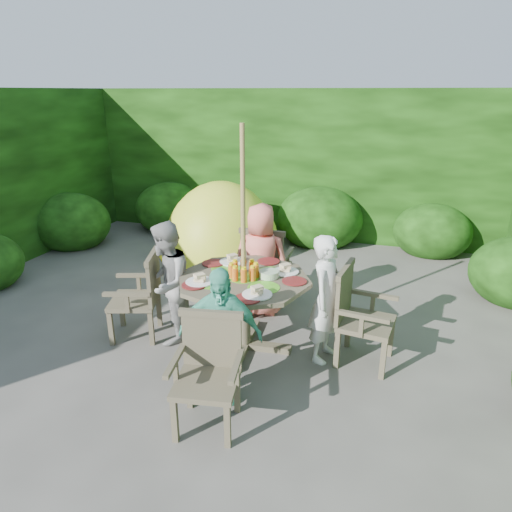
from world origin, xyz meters
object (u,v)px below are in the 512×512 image
(child_right, at_px, (327,299))
(garden_chair_right, at_px, (358,315))
(child_left, at_px, (167,283))
(child_front, at_px, (220,335))
(parasol_pole, at_px, (243,245))
(child_back, at_px, (261,260))
(dome_tent, at_px, (222,252))
(garden_chair_front, at_px, (208,370))
(patio_table, at_px, (244,289))
(garden_chair_left, at_px, (141,294))
(garden_chair_back, at_px, (265,264))

(child_right, bearing_deg, garden_chair_right, -69.63)
(child_left, bearing_deg, child_front, 35.29)
(parasol_pole, relative_size, child_back, 1.68)
(garden_chair_right, distance_m, child_front, 1.38)
(dome_tent, bearing_deg, garden_chair_front, -89.10)
(patio_table, relative_size, child_right, 1.15)
(patio_table, height_order, parasol_pole, parasol_pole)
(dome_tent, bearing_deg, child_right, -70.34)
(parasol_pole, xyz_separation_m, child_back, (-0.07, 0.80, -0.45))
(parasol_pole, height_order, garden_chair_left, parasol_pole)
(child_right, relative_size, child_back, 0.95)
(child_left, relative_size, child_front, 1.08)
(parasol_pole, xyz_separation_m, child_left, (-0.80, -0.07, -0.47))
(garden_chair_front, xyz_separation_m, child_right, (0.71, 1.17, 0.17))
(garden_chair_front, relative_size, child_left, 0.67)
(garden_chair_back, xyz_separation_m, child_back, (0.03, -0.30, 0.16))
(garden_chair_left, bearing_deg, garden_chair_back, 121.58)
(parasol_pole, bearing_deg, garden_chair_back, 95.07)
(dome_tent, bearing_deg, garden_chair_right, -66.07)
(garden_chair_back, bearing_deg, child_front, 94.92)
(child_front, bearing_deg, garden_chair_left, 137.58)
(patio_table, distance_m, child_front, 0.80)
(child_left, bearing_deg, garden_chair_right, 80.80)
(child_back, xyz_separation_m, dome_tent, (-1.21, 1.86, -0.65))
(child_left, bearing_deg, child_back, 125.29)
(patio_table, distance_m, garden_chair_left, 1.12)
(patio_table, height_order, dome_tent, dome_tent)
(child_left, xyz_separation_m, child_back, (0.73, 0.86, 0.02))
(child_right, bearing_deg, patio_table, 107.06)
(garden_chair_left, bearing_deg, child_right, 76.49)
(garden_chair_front, relative_size, child_right, 0.68)
(parasol_pole, bearing_deg, patio_table, 17.52)
(child_right, distance_m, child_back, 1.13)
(parasol_pole, distance_m, child_left, 0.93)
(child_left, distance_m, child_front, 1.13)
(garden_chair_front, height_order, child_left, child_left)
(garden_chair_back, bearing_deg, child_left, 58.87)
(garden_chair_front, distance_m, child_right, 1.38)
(garden_chair_left, bearing_deg, child_back, 112.36)
(child_left, height_order, child_front, child_left)
(child_front, bearing_deg, garden_chair_front, -97.00)
(parasol_pole, xyz_separation_m, dome_tent, (-1.28, 2.66, -1.10))
(child_right, bearing_deg, child_back, 62.13)
(parasol_pole, bearing_deg, child_right, 4.71)
(patio_table, bearing_deg, garden_chair_right, 5.55)
(garden_chair_back, relative_size, child_back, 0.71)
(garden_chair_right, bearing_deg, garden_chair_front, 147.55)
(garden_chair_left, relative_size, child_front, 0.75)
(garden_chair_right, height_order, child_left, child_left)
(child_left, bearing_deg, patio_table, 80.36)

